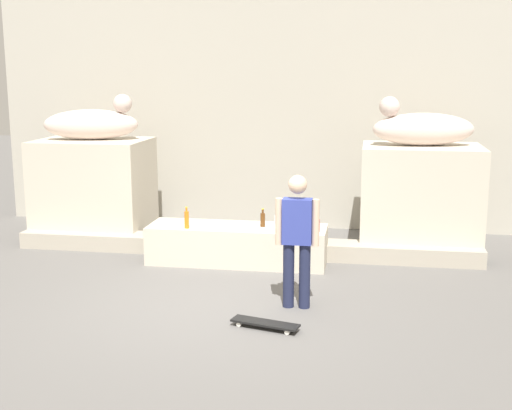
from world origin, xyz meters
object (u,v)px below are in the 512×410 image
at_px(skater, 297,235).
at_px(bottle_brown, 263,219).
at_px(statue_reclining_right, 421,128).
at_px(skateboard, 265,323).
at_px(bottle_orange, 187,219).
at_px(statue_reclining_left, 93,123).
at_px(bottle_clear, 277,223).
at_px(bottle_red, 317,225).

relative_size(skater, bottle_brown, 5.98).
bearing_deg(statue_reclining_right, skateboard, 54.42).
bearing_deg(skateboard, bottle_brown, 114.27).
relative_size(skateboard, bottle_orange, 2.51).
distance_m(statue_reclining_left, bottle_clear, 3.88).
relative_size(statue_reclining_right, skater, 1.00).
bearing_deg(skateboard, statue_reclining_left, 148.01).
bearing_deg(bottle_clear, skateboard, -85.26).
bearing_deg(skateboard, statue_reclining_right, 77.82).
height_order(statue_reclining_right, bottle_brown, statue_reclining_right).
relative_size(skateboard, bottle_red, 3.26).
bearing_deg(bottle_orange, statue_reclining_right, 22.65).
relative_size(bottle_red, bottle_brown, 0.91).
distance_m(statue_reclining_left, statue_reclining_right, 5.48).
relative_size(statue_reclining_left, statue_reclining_right, 1.01).
xyz_separation_m(statue_reclining_left, statue_reclining_right, (5.48, -0.01, 0.00)).
bearing_deg(statue_reclining_right, bottle_orange, 13.90).
bearing_deg(bottle_clear, bottle_orange, -177.11).
relative_size(statue_reclining_right, bottle_orange, 5.08).
xyz_separation_m(skater, bottle_brown, (-0.72, 1.85, -0.23)).
distance_m(skater, bottle_clear, 1.70).
height_order(statue_reclining_right, bottle_red, statue_reclining_right).
bearing_deg(skateboard, bottle_orange, 138.30).
xyz_separation_m(statue_reclining_right, bottle_brown, (-2.35, -1.14, -1.32)).
xyz_separation_m(bottle_clear, bottle_red, (0.59, 0.05, -0.02)).
bearing_deg(skater, statue_reclining_right, 61.33).
relative_size(statue_reclining_left, skater, 1.01).
relative_size(statue_reclining_right, skateboard, 2.02).
distance_m(skateboard, bottle_orange, 2.87).
bearing_deg(bottle_clear, statue_reclining_left, 157.64).
distance_m(bottle_red, bottle_brown, 0.86).
bearing_deg(statue_reclining_left, bottle_clear, -35.40).
xyz_separation_m(statue_reclining_left, skateboard, (3.57, -3.78, -1.94)).
bearing_deg(statue_reclining_left, statue_reclining_right, -13.19).
xyz_separation_m(bottle_red, bottle_orange, (-1.94, -0.12, 0.04)).
xyz_separation_m(statue_reclining_left, bottle_brown, (3.13, -1.16, -1.32)).
relative_size(skateboard, bottle_clear, 2.76).
bearing_deg(skateboard, bottle_clear, 109.40).
bearing_deg(skateboard, skater, 85.20).
bearing_deg(skater, bottle_brown, 111.16).
bearing_deg(bottle_red, skateboard, -99.13).
height_order(statue_reclining_left, bottle_orange, statue_reclining_left).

